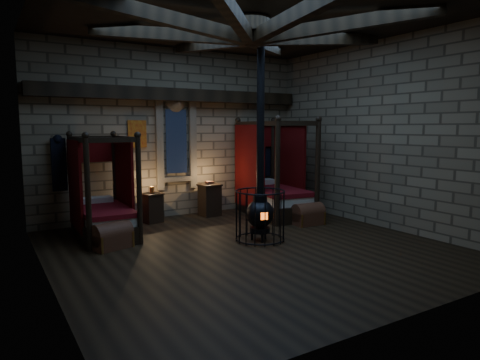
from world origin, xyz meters
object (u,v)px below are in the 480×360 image
bed_left (103,212)px  trunk_right (308,215)px  stove (260,210)px  trunk_left (112,237)px  bed_right (273,192)px

bed_left → trunk_right: bearing=-16.8°
bed_left → stove: (2.57, -2.03, 0.10)m
bed_left → trunk_left: bearing=-94.5°
trunk_right → bed_right: bearing=94.4°
trunk_left → trunk_right: 4.45m
bed_right → stove: (-1.72, -1.95, 0.02)m
bed_left → stove: bearing=-36.8°
trunk_left → stove: stove is taller
stove → bed_right: bearing=65.0°
trunk_left → trunk_right: bearing=-21.2°
bed_left → bed_right: (4.30, -0.07, 0.08)m
bed_right → stove: size_ratio=0.60×
trunk_left → stove: size_ratio=0.19×
trunk_left → bed_left: bearing=67.7°
trunk_right → stove: 1.89m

